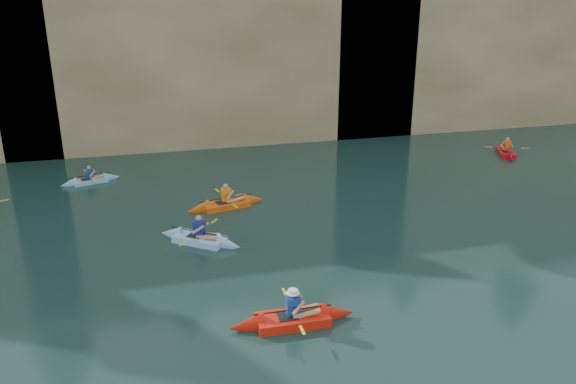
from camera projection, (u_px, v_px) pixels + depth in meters
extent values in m
cube|color=tan|center=(174.00, 33.00, 38.50)|extent=(70.00, 16.00, 12.00)
cube|color=tan|center=(219.00, 47.00, 32.36)|extent=(24.00, 2.40, 11.40)
cube|color=tan|center=(517.00, 52.00, 37.45)|extent=(26.00, 2.40, 9.84)
cube|color=black|center=(118.00, 125.00, 31.72)|extent=(3.50, 1.00, 3.20)
cube|color=black|center=(351.00, 102.00, 34.88)|extent=(5.00, 1.00, 4.50)
cube|color=red|center=(293.00, 319.00, 15.73)|extent=(2.81, 0.93, 0.32)
cone|color=red|center=(337.00, 313.00, 16.02)|extent=(1.00, 0.86, 0.84)
cone|color=red|center=(246.00, 325.00, 15.44)|extent=(1.00, 0.86, 0.84)
cube|color=black|center=(288.00, 316.00, 15.65)|extent=(0.56, 0.53, 0.04)
cube|color=navy|center=(293.00, 306.00, 15.58)|extent=(0.37, 0.24, 0.53)
sphere|color=tan|center=(293.00, 293.00, 15.45)|extent=(0.22, 0.22, 0.22)
cylinder|color=black|center=(293.00, 310.00, 15.63)|extent=(2.23, 0.09, 0.04)
cube|color=yellow|center=(284.00, 292.00, 16.55)|extent=(0.09, 0.42, 0.02)
cube|color=yellow|center=(302.00, 330.00, 14.70)|extent=(0.09, 0.42, 0.02)
cylinder|color=white|center=(293.00, 292.00, 15.44)|extent=(0.38, 0.38, 0.11)
cube|color=#E0540E|center=(226.00, 204.00, 24.13)|extent=(2.81, 1.38, 0.29)
cone|color=#E0540E|center=(253.00, 200.00, 24.67)|extent=(1.10, 0.99, 0.81)
cone|color=#E0540E|center=(198.00, 209.00, 23.59)|extent=(1.10, 0.99, 0.81)
cube|color=black|center=(223.00, 202.00, 24.03)|extent=(0.64, 0.61, 0.04)
cube|color=orange|center=(226.00, 195.00, 23.98)|extent=(0.41, 0.31, 0.54)
sphere|color=tan|center=(225.00, 186.00, 23.85)|extent=(0.23, 0.23, 0.23)
cylinder|color=black|center=(226.00, 198.00, 24.03)|extent=(2.34, 0.53, 0.04)
cube|color=yellow|center=(217.00, 190.00, 24.95)|extent=(0.17, 0.43, 0.02)
cube|color=yellow|center=(235.00, 206.00, 23.12)|extent=(0.17, 0.43, 0.02)
cube|color=#94C5F7|center=(200.00, 239.00, 20.79)|extent=(2.61, 2.28, 0.30)
cone|color=#94C5F7|center=(229.00, 244.00, 20.34)|extent=(1.23, 1.21, 0.82)
cone|color=#94C5F7|center=(171.00, 234.00, 21.23)|extent=(1.23, 1.21, 0.82)
cube|color=black|center=(196.00, 235.00, 20.80)|extent=(0.75, 0.74, 0.04)
cube|color=navy|center=(199.00, 228.00, 20.64)|extent=(0.44, 0.42, 0.55)
sphere|color=tan|center=(199.00, 218.00, 20.50)|extent=(0.23, 0.23, 0.23)
cylinder|color=black|center=(199.00, 232.00, 20.69)|extent=(1.93, 1.50, 0.04)
cube|color=yellow|center=(214.00, 221.00, 21.64)|extent=(0.32, 0.38, 0.02)
cube|color=yellow|center=(183.00, 244.00, 19.73)|extent=(0.32, 0.38, 0.02)
cube|color=red|center=(506.00, 152.00, 31.85)|extent=(1.74, 2.68, 0.27)
cone|color=red|center=(502.00, 147.00, 32.98)|extent=(1.05, 1.13, 0.75)
cone|color=red|center=(511.00, 158.00, 30.72)|extent=(1.05, 1.13, 0.75)
cube|color=black|center=(507.00, 151.00, 31.67)|extent=(0.65, 0.69, 0.04)
cube|color=#FF4F15|center=(507.00, 145.00, 31.71)|extent=(0.34, 0.40, 0.50)
sphere|color=tan|center=(508.00, 139.00, 31.59)|extent=(0.21, 0.21, 0.21)
cylinder|color=black|center=(507.00, 147.00, 31.75)|extent=(0.91, 2.03, 0.04)
cube|color=yellow|center=(488.00, 147.00, 31.90)|extent=(0.42, 0.24, 0.02)
cube|color=yellow|center=(525.00, 148.00, 31.61)|extent=(0.42, 0.24, 0.02)
cube|color=yellow|center=(4.00, 200.00, 23.82)|extent=(0.42, 0.24, 0.02)
cube|color=#81B9D8|center=(90.00, 180.00, 27.22)|extent=(2.29, 1.28, 0.24)
cone|color=#81B9D8|center=(112.00, 177.00, 27.72)|extent=(0.93, 0.85, 0.65)
cone|color=#81B9D8|center=(68.00, 184.00, 26.71)|extent=(0.93, 0.85, 0.65)
cube|color=black|center=(87.00, 179.00, 27.11)|extent=(0.64, 0.55, 0.04)
cube|color=navy|center=(90.00, 174.00, 27.10)|extent=(0.34, 0.27, 0.44)
sphere|color=tan|center=(89.00, 168.00, 26.99)|extent=(0.18, 0.18, 0.18)
cylinder|color=black|center=(90.00, 175.00, 27.13)|extent=(1.86, 0.59, 0.04)
cube|color=yellow|center=(86.00, 171.00, 27.82)|extent=(0.20, 0.43, 0.02)
cube|color=yellow|center=(94.00, 180.00, 26.44)|extent=(0.20, 0.43, 0.02)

